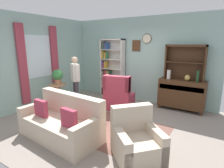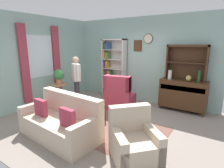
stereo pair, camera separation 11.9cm
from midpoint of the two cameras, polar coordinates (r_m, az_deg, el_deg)
ground_plane at (r=4.74m, az=-1.66°, el=-11.68°), size 5.40×4.60×0.02m
wall_back at (r=6.20m, az=9.80°, el=7.58°), size 5.00×0.09×2.80m
wall_left at (r=6.15m, az=-21.43°, el=6.78°), size 0.16×4.20×2.80m
area_rug at (r=4.41m, az=-1.79°, el=-13.47°), size 2.85×1.70×0.01m
bookshelf at (r=6.58m, az=0.59°, el=4.79°), size 0.90×0.30×2.10m
sideboard at (r=5.66m, az=22.15°, el=-2.95°), size 1.30×0.45×0.92m
sideboard_hutch at (r=5.59m, az=23.31°, el=7.74°), size 1.10×0.26×1.00m
vase_tall at (r=5.55m, az=18.53°, el=2.82°), size 0.11×0.11×0.27m
vase_round at (r=5.46m, az=23.78°, el=1.71°), size 0.15×0.15×0.17m
bottle_wine at (r=5.39m, az=26.51°, el=2.10°), size 0.07×0.07×0.32m
couch_floral at (r=4.03m, az=-15.05°, el=-11.76°), size 1.86×0.98×0.90m
armchair_floral at (r=3.28m, az=8.10°, el=-17.93°), size 1.08×1.08×0.88m
wingback_chair at (r=5.43m, az=2.99°, el=-4.01°), size 0.92×0.93×1.05m
plant_stand at (r=5.88m, az=-15.93°, el=-2.60°), size 0.52×0.52×0.71m
potted_plant_large at (r=5.77m, az=-16.03°, el=2.62°), size 0.33×0.33×0.46m
potted_plant_small at (r=6.15m, az=-12.52°, el=-4.26°), size 0.22×0.22×0.30m
person_reading at (r=5.65m, az=-10.66°, el=1.92°), size 0.48×0.35×1.56m
coffee_table at (r=4.69m, az=-7.06°, el=-7.27°), size 0.80×0.50×0.42m
book_stack at (r=4.74m, az=-6.62°, el=-5.72°), size 0.22×0.14×0.08m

